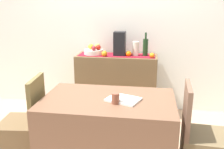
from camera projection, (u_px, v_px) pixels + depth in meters
ground_plane at (105, 145)px, 2.93m from camera, size 6.40×6.40×0.02m
room_wall_rear at (118, 19)px, 3.68m from camera, size 6.40×0.06×2.70m
sideboard_console at (117, 84)px, 3.68m from camera, size 1.14×0.42×0.87m
table_runner at (117, 55)px, 3.56m from camera, size 1.07×0.32×0.01m
fruit_bowl at (94, 52)px, 3.60m from camera, size 0.27×0.27×0.07m
apple_center at (98, 46)px, 3.62m from camera, size 0.08×0.08×0.08m
apple_rear at (91, 46)px, 3.60m from camera, size 0.08×0.08×0.08m
apple_right at (98, 47)px, 3.54m from camera, size 0.07×0.07×0.07m
apple_front at (94, 48)px, 3.50m from camera, size 0.07×0.07×0.07m
wine_bottle at (145, 47)px, 3.47m from camera, size 0.07×0.07×0.33m
coffee_maker at (120, 44)px, 3.51m from camera, size 0.16×0.18×0.33m
ceramic_vase at (136, 49)px, 3.49m from camera, size 0.09×0.09×0.20m
orange_loose_near_bowl at (104, 54)px, 3.46m from camera, size 0.08×0.08×0.08m
orange_loose_mid at (128, 54)px, 3.47m from camera, size 0.08×0.08×0.08m
orange_loose_far at (152, 55)px, 3.38m from camera, size 0.07×0.07×0.07m
dining_table at (108, 135)px, 2.39m from camera, size 1.21×0.76×0.74m
open_book at (123, 99)px, 2.25m from camera, size 0.34×0.30×0.02m
coffee_cup at (116, 98)px, 2.17m from camera, size 0.07×0.07×0.10m
chair_near_window at (24, 137)px, 2.55m from camera, size 0.44×0.44×0.90m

